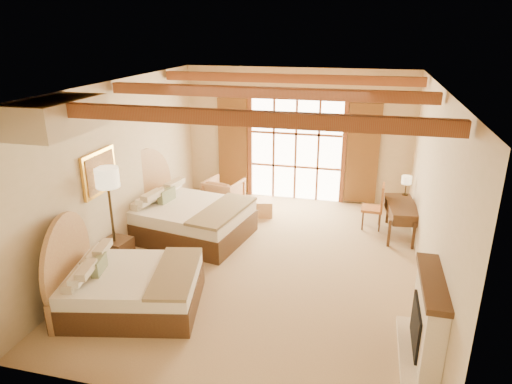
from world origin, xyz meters
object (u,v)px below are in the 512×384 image
(bed_near, at_px, (123,283))
(armchair, at_px, (224,194))
(nightstand, at_px, (118,253))
(desk, at_px, (400,218))
(bed_far, at_px, (182,215))

(bed_near, distance_m, armchair, 4.24)
(armchair, bearing_deg, bed_near, 97.90)
(nightstand, distance_m, desk, 5.61)
(bed_far, bearing_deg, armchair, 87.25)
(desk, bearing_deg, nightstand, -159.50)
(bed_near, height_order, bed_far, bed_far)
(desk, bearing_deg, bed_near, -146.21)
(bed_far, xyz_separation_m, nightstand, (-0.61, -1.51, -0.19))
(bed_far, relative_size, armchair, 3.20)
(armchair, height_order, desk, armchair)
(nightstand, relative_size, armchair, 0.67)
(bed_near, height_order, desk, bed_near)
(nightstand, height_order, desk, desk)
(bed_far, height_order, nightstand, bed_far)
(bed_far, height_order, desk, bed_far)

